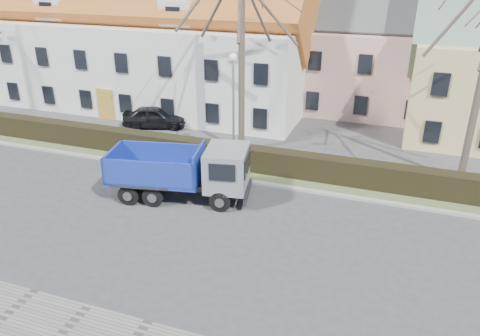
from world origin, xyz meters
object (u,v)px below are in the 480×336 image
at_px(dump_truck, 175,171).
at_px(cart_frame, 172,167).
at_px(streetlight, 233,109).
at_px(parked_car_a, 155,117).

xyz_separation_m(dump_truck, cart_frame, (-1.40, 2.33, -1.01)).
height_order(streetlight, parked_car_a, streetlight).
height_order(dump_truck, streetlight, streetlight).
relative_size(dump_truck, parked_car_a, 1.62).
height_order(dump_truck, cart_frame, dump_truck).
bearing_deg(cart_frame, streetlight, 47.63).
distance_m(dump_truck, streetlight, 5.44).
xyz_separation_m(streetlight, cart_frame, (-2.50, -2.74, -2.69)).
distance_m(cart_frame, parked_car_a, 7.76).
bearing_deg(parked_car_a, streetlight, -135.02).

